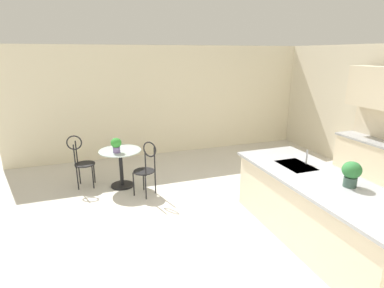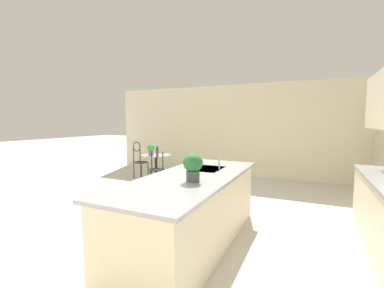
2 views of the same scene
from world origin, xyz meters
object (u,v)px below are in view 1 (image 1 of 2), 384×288
(bistro_table, at_px, (121,165))
(chair_by_island, at_px, (81,159))
(potted_plant_on_table, at_px, (116,144))
(potted_plant_counter_near, at_px, (351,173))
(chair_near_window, at_px, (146,166))

(bistro_table, height_order, chair_by_island, chair_by_island)
(bistro_table, distance_m, potted_plant_on_table, 0.47)
(potted_plant_on_table, bearing_deg, bistro_table, 149.05)
(potted_plant_counter_near, bearing_deg, potted_plant_on_table, -138.82)
(chair_near_window, bearing_deg, potted_plant_on_table, -134.00)
(chair_by_island, relative_size, potted_plant_counter_near, 3.19)
(chair_near_window, height_order, chair_by_island, same)
(chair_by_island, bearing_deg, chair_near_window, 54.07)
(bistro_table, height_order, chair_near_window, chair_near_window)
(bistro_table, height_order, potted_plant_on_table, potted_plant_on_table)
(chair_near_window, distance_m, chair_by_island, 1.36)
(potted_plant_counter_near, bearing_deg, chair_near_window, -139.77)
(chair_near_window, xyz_separation_m, potted_plant_counter_near, (2.47, 2.09, 0.53))
(chair_by_island, distance_m, potted_plant_counter_near, 4.60)
(chair_by_island, bearing_deg, bistro_table, 71.78)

